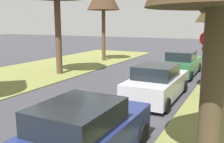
{
  "coord_description": "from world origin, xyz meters",
  "views": [
    {
      "loc": [
        5.54,
        2.48,
        3.33
      ],
      "look_at": [
        1.41,
        10.55,
        1.6
      ],
      "focal_mm": 40.58,
      "sensor_mm": 36.0,
      "label": 1
    }
  ],
  "objects_px": {
    "parked_sedan_silver": "(157,83)",
    "parked_sedan_green": "(181,64)",
    "stop_sign_far": "(207,48)",
    "parked_sedan_navy": "(82,136)"
  },
  "relations": [
    {
      "from": "parked_sedan_silver",
      "to": "parked_sedan_green",
      "type": "xyz_separation_m",
      "value": [
        -0.18,
        5.93,
        0.0
      ]
    },
    {
      "from": "stop_sign_far",
      "to": "parked_sedan_green",
      "type": "bearing_deg",
      "value": 116.86
    },
    {
      "from": "parked_sedan_silver",
      "to": "stop_sign_far",
      "type": "bearing_deg",
      "value": 50.12
    },
    {
      "from": "stop_sign_far",
      "to": "parked_sedan_silver",
      "type": "bearing_deg",
      "value": -129.88
    },
    {
      "from": "stop_sign_far",
      "to": "parked_sedan_green",
      "type": "distance_m",
      "value": 4.53
    },
    {
      "from": "parked_sedan_navy",
      "to": "parked_sedan_green",
      "type": "distance_m",
      "value": 11.93
    },
    {
      "from": "stop_sign_far",
      "to": "parked_sedan_green",
      "type": "relative_size",
      "value": 0.67
    },
    {
      "from": "stop_sign_far",
      "to": "parked_sedan_navy",
      "type": "relative_size",
      "value": 0.67
    },
    {
      "from": "stop_sign_far",
      "to": "parked_sedan_navy",
      "type": "bearing_deg",
      "value": -101.88
    },
    {
      "from": "stop_sign_far",
      "to": "parked_sedan_silver",
      "type": "xyz_separation_m",
      "value": [
        -1.76,
        -2.1,
        -1.45
      ]
    }
  ]
}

